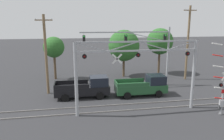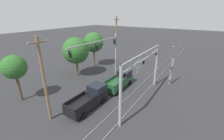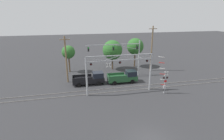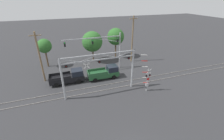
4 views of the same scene
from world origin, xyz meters
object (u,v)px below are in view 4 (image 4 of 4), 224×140
(crossing_gantry, at_px, (100,69))
(pickup_truck_lead, at_px, (105,73))
(background_tree_beyond_span, at_px, (92,42))
(background_tree_far_left_verge, at_px, (116,37))
(pickup_truck_following, at_px, (69,77))
(crossing_signal_mast, at_px, (147,79))
(utility_pole_left, at_px, (40,57))
(background_tree_far_right_verge, at_px, (44,46))
(utility_pole_right, at_px, (132,39))
(traffic_signal_span, at_px, (107,45))

(crossing_gantry, distance_m, pickup_truck_lead, 5.56)
(background_tree_beyond_span, distance_m, background_tree_far_left_verge, 5.82)
(pickup_truck_following, bearing_deg, pickup_truck_lead, -4.30)
(crossing_signal_mast, height_order, utility_pole_left, utility_pole_left)
(pickup_truck_lead, distance_m, background_tree_far_left_verge, 11.46)
(crossing_gantry, distance_m, pickup_truck_following, 7.00)
(crossing_signal_mast, xyz_separation_m, background_tree_far_right_verge, (-14.85, 14.75, 2.38))
(utility_pole_right, bearing_deg, crossing_gantry, -135.50)
(utility_pole_right, xyz_separation_m, background_tree_beyond_span, (-8.12, 2.97, -0.58))
(traffic_signal_span, xyz_separation_m, utility_pole_right, (6.45, 2.24, 0.08))
(traffic_signal_span, bearing_deg, crossing_gantry, -114.48)
(utility_pole_right, bearing_deg, traffic_signal_span, -160.87)
(traffic_signal_span, height_order, pickup_truck_following, traffic_signal_span)
(crossing_gantry, xyz_separation_m, utility_pole_right, (9.83, 9.66, 1.02))
(pickup_truck_lead, relative_size, background_tree_far_left_verge, 0.80)
(background_tree_far_left_verge, bearing_deg, crossing_gantry, -118.87)
(crossing_gantry, height_order, background_tree_beyond_span, background_tree_beyond_span)
(pickup_truck_following, bearing_deg, traffic_signal_span, 19.93)
(pickup_truck_following, bearing_deg, utility_pole_left, 154.75)
(utility_pole_right, height_order, background_tree_beyond_span, utility_pole_right)
(traffic_signal_span, bearing_deg, background_tree_beyond_span, 107.83)
(crossing_gantry, bearing_deg, pickup_truck_lead, 64.32)
(background_tree_beyond_span, distance_m, background_tree_far_right_verge, 9.69)
(traffic_signal_span, bearing_deg, pickup_truck_following, -160.07)
(background_tree_far_left_verge, xyz_separation_m, background_tree_far_right_verge, (-15.42, -0.64, -0.51))
(crossing_gantry, distance_m, utility_pole_left, 10.60)
(utility_pole_left, relative_size, background_tree_far_right_verge, 1.46)
(utility_pole_left, bearing_deg, utility_pole_right, 9.64)
(utility_pole_left, xyz_separation_m, background_tree_beyond_span, (10.01, 6.05, 0.07))
(crossing_gantry, height_order, background_tree_far_left_verge, background_tree_far_left_verge)
(pickup_truck_following, height_order, background_tree_beyond_span, background_tree_beyond_span)
(traffic_signal_span, relative_size, background_tree_beyond_span, 1.61)
(crossing_signal_mast, xyz_separation_m, background_tree_beyond_span, (-5.16, 14.52, 2.47))
(crossing_signal_mast, relative_size, traffic_signal_span, 0.58)
(background_tree_far_right_verge, bearing_deg, background_tree_far_left_verge, 2.39)
(pickup_truck_following, xyz_separation_m, background_tree_far_right_verge, (-3.75, 8.19, 3.40))
(utility_pole_left, height_order, background_tree_far_right_verge, utility_pole_left)
(pickup_truck_lead, bearing_deg, utility_pole_right, 34.99)
(crossing_gantry, height_order, crossing_signal_mast, crossing_gantry)
(crossing_signal_mast, relative_size, pickup_truck_lead, 1.13)
(crossing_gantry, height_order, pickup_truck_following, crossing_gantry)
(utility_pole_left, bearing_deg, pickup_truck_lead, -13.04)
(crossing_gantry, xyz_separation_m, background_tree_far_right_verge, (-7.98, 12.85, 0.35))
(crossing_signal_mast, xyz_separation_m, pickup_truck_following, (-11.10, 6.55, -1.03))
(pickup_truck_lead, distance_m, pickup_truck_following, 6.27)
(traffic_signal_span, relative_size, background_tree_far_left_verge, 1.57)
(crossing_signal_mast, height_order, background_tree_far_left_verge, background_tree_far_left_verge)
(utility_pole_left, distance_m, utility_pole_right, 18.40)
(utility_pole_right, bearing_deg, crossing_signal_mast, -104.39)
(crossing_gantry, bearing_deg, crossing_signal_mast, -15.45)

